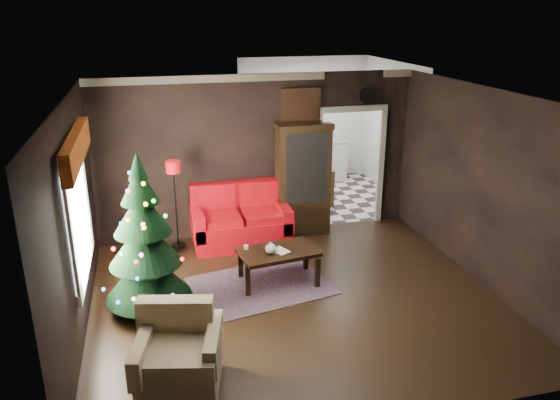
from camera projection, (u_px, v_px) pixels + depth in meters
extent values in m
plane|color=black|center=(296.00, 299.00, 7.46)|extent=(5.50, 5.50, 0.00)
plane|color=white|center=(298.00, 96.00, 6.52)|extent=(5.50, 5.50, 0.00)
plane|color=black|center=(258.00, 156.00, 9.27)|extent=(5.50, 0.00, 5.50)
plane|color=black|center=(374.00, 300.00, 4.70)|extent=(5.50, 0.00, 5.50)
plane|color=black|center=(73.00, 224.00, 6.36)|extent=(0.00, 5.50, 5.50)
plane|color=black|center=(483.00, 188.00, 7.61)|extent=(0.00, 5.50, 5.50)
cube|color=white|center=(78.00, 214.00, 6.53)|extent=(0.05, 1.60, 1.40)
cube|color=#7B330C|center=(76.00, 148.00, 6.28)|extent=(0.12, 2.10, 0.35)
plane|color=silver|center=(322.00, 197.00, 11.50)|extent=(3.00, 3.00, 0.00)
cube|color=white|center=(304.00, 106.00, 12.25)|extent=(0.70, 0.06, 0.70)
cube|color=#2B2025|center=(261.00, 286.00, 7.81)|extent=(2.13, 1.72, 0.01)
cylinder|color=white|center=(246.00, 247.00, 7.79)|extent=(0.08, 0.08, 0.06)
cylinder|color=white|center=(275.00, 251.00, 7.66)|extent=(0.08, 0.08, 0.06)
imported|color=tan|center=(276.00, 245.00, 7.62)|extent=(0.17, 0.09, 0.25)
cylinder|color=white|center=(367.00, 95.00, 9.34)|extent=(0.32, 0.32, 0.06)
cube|color=#BB7740|center=(301.00, 106.00, 9.12)|extent=(0.62, 0.05, 0.52)
cube|color=silver|center=(306.00, 162.00, 12.45)|extent=(1.80, 0.60, 0.90)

